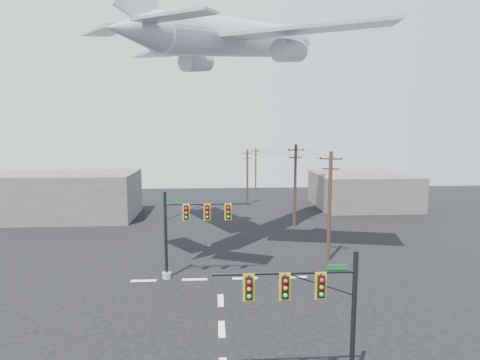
{
  "coord_description": "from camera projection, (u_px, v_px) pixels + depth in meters",
  "views": [
    {
      "loc": [
        -0.32,
        -18.59,
        12.0
      ],
      "look_at": [
        1.16,
        5.0,
        8.87
      ],
      "focal_mm": 30.0,
      "sensor_mm": 36.0,
      "label": 1
    }
  ],
  "objects": [
    {
      "name": "lane_markings",
      "position": [
        221.0,
        318.0,
        25.26
      ],
      "size": [
        14.0,
        21.2,
        0.01
      ],
      "color": "silver",
      "rests_on": "ground"
    },
    {
      "name": "signal_mast_near",
      "position": [
        319.0,
        313.0,
        17.99
      ],
      "size": [
        6.73,
        0.72,
        6.53
      ],
      "color": "gray",
      "rests_on": "ground"
    },
    {
      "name": "signal_mast_far",
      "position": [
        187.0,
        230.0,
        31.53
      ],
      "size": [
        6.91,
        0.77,
        7.02
      ],
      "color": "gray",
      "rests_on": "ground"
    },
    {
      "name": "utility_pole_a",
      "position": [
        330.0,
        204.0,
        35.59
      ],
      "size": [
        1.9,
        0.82,
        9.89
      ],
      "rotation": [
        0.0,
        0.0,
        -0.36
      ],
      "color": "#42281C",
      "rests_on": "ground"
    },
    {
      "name": "utility_pole_b",
      "position": [
        295.0,
        184.0,
        48.21
      ],
      "size": [
        2.02,
        0.34,
        9.96
      ],
      "rotation": [
        0.0,
        0.0,
        0.01
      ],
      "color": "#42281C",
      "rests_on": "ground"
    },
    {
      "name": "utility_pole_c",
      "position": [
        247.0,
        176.0,
        61.65
      ],
      "size": [
        1.76,
        0.37,
        8.62
      ],
      "rotation": [
        0.0,
        0.0,
        -0.15
      ],
      "color": "#42281C",
      "rests_on": "ground"
    },
    {
      "name": "utility_pole_d",
      "position": [
        256.0,
        168.0,
        76.75
      ],
      "size": [
        1.62,
        0.52,
        7.97
      ],
      "rotation": [
        0.0,
        0.0,
        0.26
      ],
      "color": "#42281C",
      "rests_on": "ground"
    },
    {
      "name": "power_lines",
      "position": [
        271.0,
        153.0,
        55.66
      ],
      "size": [
        6.86,
        41.62,
        1.55
      ],
      "color": "black"
    },
    {
      "name": "airliner",
      "position": [
        241.0,
        39.0,
        38.07
      ],
      "size": [
        25.55,
        27.55,
        8.28
      ],
      "rotation": [
        0.0,
        -0.13,
        0.9
      ],
      "color": "#B6BCC3"
    },
    {
      "name": "building_left",
      "position": [
        66.0,
        196.0,
        52.97
      ],
      "size": [
        18.0,
        10.0,
        6.0
      ],
      "primitive_type": "cube",
      "color": "#69655C",
      "rests_on": "ground"
    },
    {
      "name": "building_right",
      "position": [
        363.0,
        190.0,
        60.6
      ],
      "size": [
        14.0,
        12.0,
        5.0
      ],
      "primitive_type": "cube",
      "color": "#69655C",
      "rests_on": "ground"
    }
  ]
}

